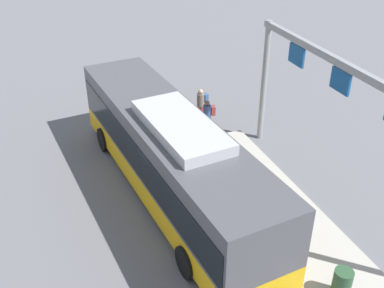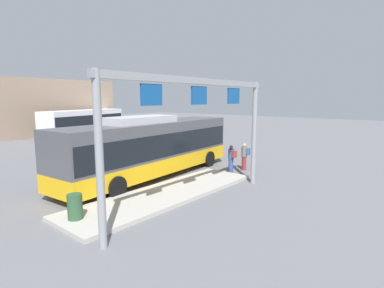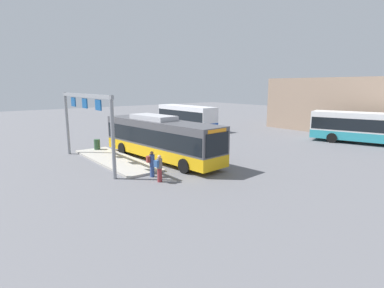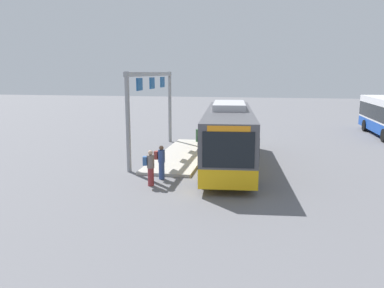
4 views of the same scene
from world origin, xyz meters
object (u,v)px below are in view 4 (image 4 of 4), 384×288
Objects in this scene: bus_main at (229,133)px; person_boarding at (150,167)px; person_waiting_near at (161,161)px; trash_bin at (199,135)px.

bus_main reaches higher than person_boarding.
person_boarding is at bearing -38.64° from bus_main.
bus_main reaches higher than person_waiting_near.
person_waiting_near is at bearing -44.85° from bus_main.
bus_main reaches higher than trash_bin.
bus_main is 7.19× the size of person_boarding.
trash_bin is (-9.75, 0.27, -0.28)m from person_waiting_near.
bus_main is 6.86m from trash_bin.
person_boarding is 1.21m from person_waiting_near.
person_boarding reaches higher than trash_bin.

